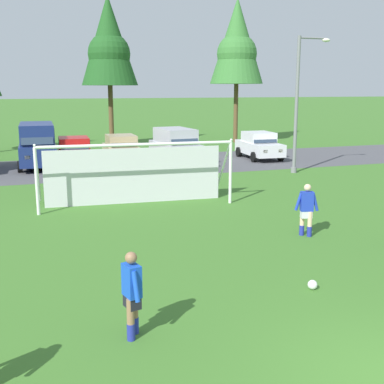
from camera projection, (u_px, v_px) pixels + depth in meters
ground_plane at (156, 194)px, 21.54m from camera, size 400.00×400.00×0.00m
parking_lot_strip at (120, 166)px, 29.13m from camera, size 52.00×8.40×0.01m
soccer_ball at (313, 285)px, 11.28m from camera, size 0.22×0.22×0.22m
soccer_goal at (135, 172)px, 19.35m from camera, size 7.54×2.49×2.57m
player_striker_near at (132, 295)px, 8.99m from camera, size 0.32×0.75×1.64m
player_midfield_center at (306, 210)px, 15.23m from camera, size 0.70×0.36×1.64m
parked_car_slot_center_left at (38, 144)px, 28.37m from camera, size 2.31×4.86×2.52m
parked_car_slot_center at (74, 152)px, 28.54m from camera, size 2.18×4.27×1.72m
parked_car_slot_center_right at (122, 149)px, 29.90m from camera, size 2.13×4.25×1.72m
parked_car_slot_right at (176, 146)px, 29.31m from camera, size 2.38×4.72×2.16m
parked_car_slot_far_right at (259, 145)px, 31.94m from camera, size 2.23×4.30×1.72m
tree_mid_left at (109, 43)px, 36.88m from camera, size 4.22×4.22×11.26m
tree_center_back at (237, 44)px, 40.15m from camera, size 4.35×4.35×11.60m
street_lamp at (300, 103)px, 26.15m from camera, size 2.00×0.32×7.13m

